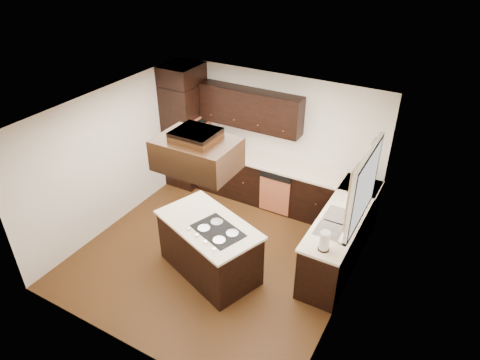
# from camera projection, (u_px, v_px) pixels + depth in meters

# --- Properties ---
(floor) EXTENTS (4.20, 4.20, 0.02)m
(floor) POSITION_uv_depth(u_px,v_px,m) (217.00, 254.00, 7.16)
(floor) COLOR brown
(floor) RESTS_ON ground
(ceiling) EXTENTS (4.20, 4.20, 0.02)m
(ceiling) POSITION_uv_depth(u_px,v_px,m) (212.00, 113.00, 5.84)
(ceiling) COLOR silver
(ceiling) RESTS_ON ground
(wall_back) EXTENTS (4.20, 0.02, 2.50)m
(wall_back) POSITION_uv_depth(u_px,v_px,m) (275.00, 138.00, 8.07)
(wall_back) COLOR white
(wall_back) RESTS_ON ground
(wall_front) EXTENTS (4.20, 0.02, 2.50)m
(wall_front) POSITION_uv_depth(u_px,v_px,m) (118.00, 277.00, 4.93)
(wall_front) COLOR white
(wall_front) RESTS_ON ground
(wall_left) EXTENTS (0.02, 4.20, 2.50)m
(wall_left) POSITION_uv_depth(u_px,v_px,m) (112.00, 158.00, 7.38)
(wall_left) COLOR white
(wall_left) RESTS_ON ground
(wall_right) EXTENTS (0.02, 4.20, 2.50)m
(wall_right) POSITION_uv_depth(u_px,v_px,m) (351.00, 233.00, 5.62)
(wall_right) COLOR white
(wall_right) RESTS_ON ground
(oven_column) EXTENTS (0.65, 0.75, 2.12)m
(oven_column) POSITION_uv_depth(u_px,v_px,m) (186.00, 135.00, 8.61)
(oven_column) COLOR black
(oven_column) RESTS_ON floor
(wall_oven_face) EXTENTS (0.05, 0.62, 0.78)m
(wall_oven_face) POSITION_uv_depth(u_px,v_px,m) (200.00, 136.00, 8.43)
(wall_oven_face) COLOR #D46D47
(wall_oven_face) RESTS_ON oven_column
(base_cabinets_back) EXTENTS (2.93, 0.60, 0.88)m
(base_cabinets_back) POSITION_uv_depth(u_px,v_px,m) (267.00, 182.00, 8.25)
(base_cabinets_back) COLOR black
(base_cabinets_back) RESTS_ON floor
(base_cabinets_right) EXTENTS (0.60, 2.40, 0.88)m
(base_cabinets_right) POSITION_uv_depth(u_px,v_px,m) (342.00, 236.00, 6.84)
(base_cabinets_right) COLOR black
(base_cabinets_right) RESTS_ON floor
(countertop_back) EXTENTS (2.93, 0.63, 0.04)m
(countertop_back) POSITION_uv_depth(u_px,v_px,m) (268.00, 162.00, 8.00)
(countertop_back) COLOR #FFEBCE
(countertop_back) RESTS_ON base_cabinets_back
(countertop_right) EXTENTS (0.63, 2.40, 0.04)m
(countertop_right) POSITION_uv_depth(u_px,v_px,m) (344.00, 213.00, 6.61)
(countertop_right) COLOR #FFEBCE
(countertop_right) RESTS_ON base_cabinets_right
(upper_cabinets) EXTENTS (2.00, 0.34, 0.72)m
(upper_cabinets) POSITION_uv_depth(u_px,v_px,m) (250.00, 109.00, 7.82)
(upper_cabinets) COLOR black
(upper_cabinets) RESTS_ON wall_back
(dishwasher_front) EXTENTS (0.60, 0.05, 0.72)m
(dishwasher_front) POSITION_uv_depth(u_px,v_px,m) (275.00, 196.00, 7.93)
(dishwasher_front) COLOR #D46D47
(dishwasher_front) RESTS_ON floor
(window_frame) EXTENTS (0.06, 1.32, 1.12)m
(window_frame) POSITION_uv_depth(u_px,v_px,m) (364.00, 187.00, 5.84)
(window_frame) COLOR white
(window_frame) RESTS_ON wall_right
(window_pane) EXTENTS (0.00, 1.20, 1.00)m
(window_pane) POSITION_uv_depth(u_px,v_px,m) (366.00, 188.00, 5.82)
(window_pane) COLOR white
(window_pane) RESTS_ON wall_right
(curtain_left) EXTENTS (0.02, 0.34, 0.90)m
(curtain_left) POSITION_uv_depth(u_px,v_px,m) (351.00, 198.00, 5.52)
(curtain_left) COLOR beige
(curtain_left) RESTS_ON wall_right
(curtain_right) EXTENTS (0.02, 0.34, 0.90)m
(curtain_right) POSITION_uv_depth(u_px,v_px,m) (368.00, 170.00, 6.15)
(curtain_right) COLOR beige
(curtain_right) RESTS_ON wall_right
(sink_rim) EXTENTS (0.52, 0.84, 0.01)m
(sink_rim) POSITION_uv_depth(u_px,v_px,m) (338.00, 224.00, 6.33)
(sink_rim) COLOR silver
(sink_rim) RESTS_ON countertop_right
(island) EXTENTS (1.76, 1.33, 0.88)m
(island) POSITION_uv_depth(u_px,v_px,m) (209.00, 248.00, 6.59)
(island) COLOR black
(island) RESTS_ON floor
(island_top) EXTENTS (1.83, 1.41, 0.04)m
(island_top) POSITION_uv_depth(u_px,v_px,m) (208.00, 225.00, 6.35)
(island_top) COLOR #FFEBCE
(island_top) RESTS_ON island
(cooktop) EXTENTS (0.86, 0.71, 0.01)m
(cooktop) POSITION_uv_depth(u_px,v_px,m) (218.00, 231.00, 6.19)
(cooktop) COLOR black
(cooktop) RESTS_ON island_top
(range_hood) EXTENTS (1.05, 0.72, 0.42)m
(range_hood) POSITION_uv_depth(u_px,v_px,m) (197.00, 154.00, 5.58)
(range_hood) COLOR black
(range_hood) RESTS_ON ceiling
(hood_duct) EXTENTS (0.55, 0.50, 0.13)m
(hood_duct) POSITION_uv_depth(u_px,v_px,m) (196.00, 135.00, 5.43)
(hood_duct) COLOR black
(hood_duct) RESTS_ON ceiling
(blender_base) EXTENTS (0.15, 0.15, 0.10)m
(blender_base) POSITION_uv_depth(u_px,v_px,m) (211.00, 144.00, 8.46)
(blender_base) COLOR silver
(blender_base) RESTS_ON countertop_back
(blender_pitcher) EXTENTS (0.13, 0.13, 0.26)m
(blender_pitcher) POSITION_uv_depth(u_px,v_px,m) (210.00, 136.00, 8.36)
(blender_pitcher) COLOR silver
(blender_pitcher) RESTS_ON blender_base
(spice_rack) EXTENTS (0.37, 0.10, 0.31)m
(spice_rack) POSITION_uv_depth(u_px,v_px,m) (228.00, 144.00, 8.25)
(spice_rack) COLOR black
(spice_rack) RESTS_ON countertop_back
(mixing_bowl) EXTENTS (0.34, 0.34, 0.07)m
(mixing_bowl) POSITION_uv_depth(u_px,v_px,m) (211.00, 146.00, 8.41)
(mixing_bowl) COLOR white
(mixing_bowl) RESTS_ON countertop_back
(soap_bottle) EXTENTS (0.08, 0.08, 0.17)m
(soap_bottle) POSITION_uv_depth(u_px,v_px,m) (347.00, 198.00, 6.77)
(soap_bottle) COLOR white
(soap_bottle) RESTS_ON countertop_right
(paper_towel) EXTENTS (0.16, 0.16, 0.30)m
(paper_towel) POSITION_uv_depth(u_px,v_px,m) (324.00, 241.00, 5.76)
(paper_towel) COLOR white
(paper_towel) RESTS_ON countertop_right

